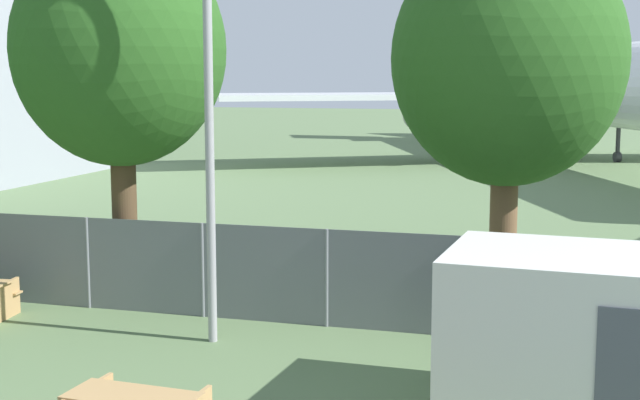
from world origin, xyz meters
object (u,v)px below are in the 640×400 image
at_px(airplane, 588,86).
at_px(portable_cabin, 588,337).
at_px(tree_left_of_cabin, 508,59).
at_px(tree_near_hangar, 120,51).

height_order(airplane, portable_cabin, airplane).
bearing_deg(tree_left_of_cabin, tree_near_hangar, -160.33).
bearing_deg(airplane, tree_near_hangar, -38.40).
bearing_deg(tree_left_of_cabin, portable_cabin, -75.98).
relative_size(portable_cabin, tree_near_hangar, 0.52).
relative_size(airplane, tree_left_of_cabin, 5.98).
height_order(airplane, tree_near_hangar, airplane).
bearing_deg(portable_cabin, tree_near_hangar, 160.24).
distance_m(portable_cabin, tree_near_hangar, 10.83).
height_order(portable_cabin, tree_near_hangar, tree_near_hangar).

